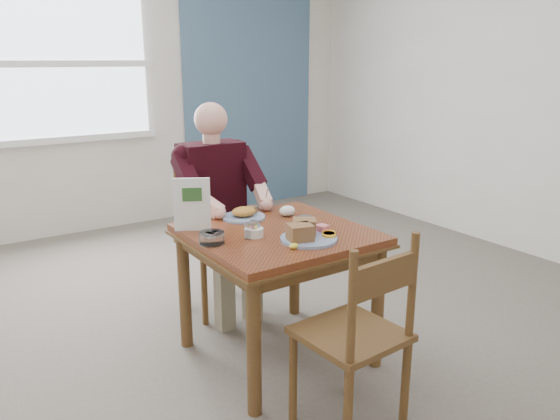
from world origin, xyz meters
TOP-DOWN VIEW (x-y plane):
  - floor at (0.00, 0.00)m, footprint 6.00×6.00m
  - wall_back at (0.00, 3.00)m, footprint 5.50×0.00m
  - accent_panel at (1.60, 2.98)m, footprint 1.60×0.02m
  - lemon_wedge at (-0.09, -0.29)m, footprint 0.06×0.05m
  - napkin at (0.20, 0.21)m, footprint 0.11×0.09m
  - metal_dish at (0.26, 0.11)m, footprint 0.10×0.10m
  - window at (-0.40, 2.97)m, footprint 1.72×0.04m
  - table at (0.00, 0.00)m, footprint 0.92×0.92m
  - chair_far at (0.00, 0.80)m, footprint 0.42×0.42m
  - chair_near at (-0.07, -0.74)m, footprint 0.45×0.45m
  - diner at (0.00, 0.71)m, footprint 0.53×0.56m
  - near_plate at (0.03, -0.21)m, footprint 0.38×0.38m
  - far_plate at (-0.03, 0.31)m, footprint 0.30×0.30m
  - caddy at (-0.16, -0.02)m, footprint 0.09×0.09m
  - shakers at (-0.18, -0.02)m, footprint 0.10×0.07m
  - creamer at (-0.39, 0.01)m, footprint 0.17×0.17m
  - menu at (-0.38, 0.26)m, footprint 0.18×0.11m

SIDE VIEW (x-z plane):
  - floor at x=0.00m, z-range 0.00..0.00m
  - chair_far at x=0.00m, z-range 0.00..0.95m
  - chair_near at x=-0.07m, z-range 0.00..0.95m
  - table at x=0.00m, z-range 0.26..1.01m
  - metal_dish at x=0.26m, z-range 0.75..0.76m
  - lemon_wedge at x=-0.09m, z-range 0.75..0.78m
  - caddy at x=-0.16m, z-range 0.74..0.81m
  - far_plate at x=-0.03m, z-range 0.74..0.81m
  - creamer at x=-0.39m, z-range 0.75..0.81m
  - napkin at x=0.20m, z-range 0.75..0.81m
  - near_plate at x=0.03m, z-range 0.74..0.83m
  - shakers at x=-0.18m, z-range 0.75..0.84m
  - diner at x=0.00m, z-range 0.12..1.50m
  - menu at x=-0.38m, z-range 0.75..1.04m
  - accent_panel at x=1.60m, z-range 0.00..2.80m
  - wall_back at x=0.00m, z-range -1.35..4.15m
  - window at x=-0.40m, z-range 0.89..2.31m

